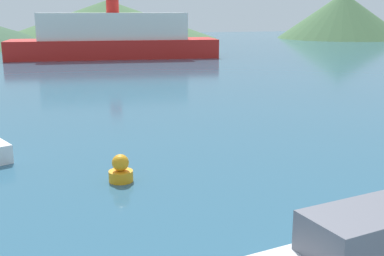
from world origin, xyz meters
The scene contains 4 objects.
ferry_distant centered at (4.11, 55.99, 2.36)m, with size 25.38×8.98×6.96m.
buoy_marker centered at (-2.26, 12.16, 0.39)m, with size 0.82×0.82×0.94m.
hill_east centered at (9.17, 97.49, 3.85)m, with size 44.63×44.63×7.70m.
hill_far_east centered at (55.87, 84.93, 4.62)m, with size 26.25×26.25×9.23m.
Camera 1 is at (-4.59, -3.25, 5.63)m, focal length 45.00 mm.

